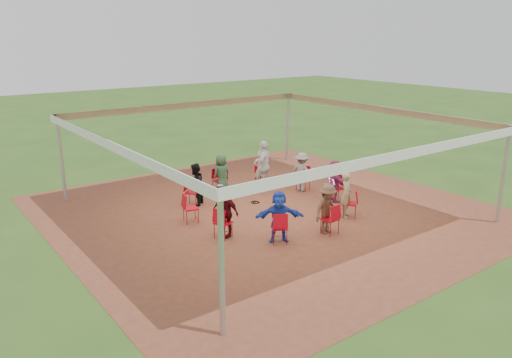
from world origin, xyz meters
TOP-DOWN VIEW (x-y plane):
  - ground at (0.00, 0.00)m, footprint 80.00×80.00m
  - dirt_patch at (0.00, 0.00)m, footprint 13.00×13.00m
  - tent at (0.00, 0.00)m, footprint 10.33×10.33m
  - chair_0 at (2.54, -0.60)m, footprint 0.52×0.51m
  - chair_1 at (2.40, 1.01)m, footprint 0.57×0.56m
  - chair_2 at (1.35, 2.23)m, footprint 0.59×0.59m
  - chair_3 at (-0.22, 2.60)m, footprint 0.45×0.47m
  - chair_4 at (-1.70, 1.97)m, footprint 0.61×0.61m
  - chair_5 at (-2.54, 0.60)m, footprint 0.52×0.51m
  - chair_6 at (-2.40, -1.01)m, footprint 0.57×0.56m
  - chair_7 at (-1.35, -2.23)m, footprint 0.59×0.59m
  - chair_8 at (0.22, -2.60)m, footprint 0.45×0.47m
  - chair_9 at (1.70, -1.97)m, footprint 0.61×0.61m
  - person_seated_0 at (2.42, -0.57)m, footprint 0.79×1.42m
  - person_seated_1 at (2.29, 0.96)m, footprint 0.79×1.04m
  - person_seated_2 at (1.29, 2.12)m, footprint 0.63×0.57m
  - person_seated_3 at (-0.21, 2.48)m, footprint 0.74×0.45m
  - person_seated_4 at (-1.62, 1.88)m, footprint 0.80×0.76m
  - person_seated_5 at (-2.29, -0.96)m, footprint 0.73×0.95m
  - person_seated_6 at (-1.29, -2.12)m, footprint 1.40×1.12m
  - person_seated_7 at (0.21, -2.48)m, footprint 0.97×0.54m
  - person_seated_8 at (1.62, -1.88)m, footprint 0.62×0.61m
  - standing_person at (1.16, 1.75)m, footprint 1.24×1.08m
  - cable_coil at (0.14, 0.90)m, footprint 0.32×0.32m
  - laptop at (2.26, -0.53)m, footprint 0.33×0.38m

SIDE VIEW (x-z plane):
  - ground at x=0.00m, z-range 0.00..0.00m
  - dirt_patch at x=0.00m, z-range 0.01..0.01m
  - cable_coil at x=0.14m, z-range 0.01..0.03m
  - chair_0 at x=2.54m, z-range 0.00..0.90m
  - chair_1 at x=2.40m, z-range 0.00..0.90m
  - chair_2 at x=1.35m, z-range 0.00..0.90m
  - chair_3 at x=-0.22m, z-range 0.00..0.90m
  - chair_4 at x=-1.70m, z-range 0.00..0.90m
  - chair_5 at x=-2.54m, z-range 0.00..0.90m
  - chair_6 at x=-2.40m, z-range 0.00..0.90m
  - chair_7 at x=-1.35m, z-range 0.00..0.90m
  - chair_8 at x=0.22m, z-range 0.00..0.90m
  - chair_9 at x=1.70m, z-range 0.00..0.90m
  - laptop at x=2.26m, z-range 0.57..0.80m
  - person_seated_0 at x=2.42m, z-range 0.01..1.45m
  - person_seated_1 at x=2.29m, z-range 0.01..1.45m
  - person_seated_2 at x=1.29m, z-range 0.01..1.45m
  - person_seated_3 at x=-0.21m, z-range 0.01..1.45m
  - person_seated_4 at x=-1.62m, z-range 0.01..1.45m
  - person_seated_5 at x=-2.29m, z-range 0.01..1.45m
  - person_seated_6 at x=-1.29m, z-range 0.01..1.45m
  - person_seated_7 at x=0.21m, z-range 0.01..1.45m
  - person_seated_8 at x=1.62m, z-range 0.01..1.45m
  - standing_person at x=1.16m, z-range 0.01..1.89m
  - tent at x=0.00m, z-range 0.87..3.87m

